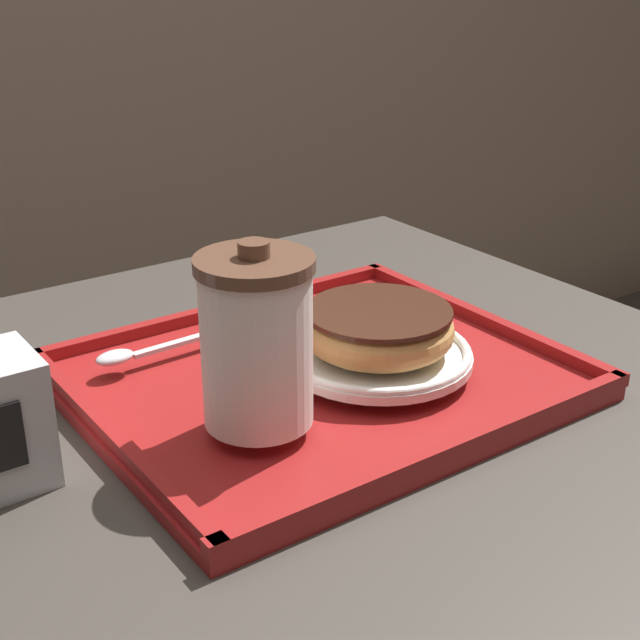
# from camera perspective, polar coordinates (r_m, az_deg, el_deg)

# --- Properties ---
(cafe_table) EXTENTS (0.77, 0.78, 0.71)m
(cafe_table) POSITION_cam_1_polar(r_m,az_deg,el_deg) (0.88, 0.37, -15.31)
(cafe_table) COLOR #38332D
(cafe_table) RESTS_ON ground_plane
(serving_tray) EXTENTS (0.41, 0.35, 0.02)m
(serving_tray) POSITION_cam_1_polar(r_m,az_deg,el_deg) (0.79, -0.00, -3.77)
(serving_tray) COLOR maroon
(serving_tray) RESTS_ON cafe_table
(coffee_cup_front) EXTENTS (0.09, 0.09, 0.14)m
(coffee_cup_front) POSITION_cam_1_polar(r_m,az_deg,el_deg) (0.66, -4.08, -1.29)
(coffee_cup_front) COLOR white
(coffee_cup_front) RESTS_ON serving_tray
(plate_with_chocolate_donut) EXTENTS (0.17, 0.17, 0.01)m
(plate_with_chocolate_donut) POSITION_cam_1_polar(r_m,az_deg,el_deg) (0.78, 3.71, -2.16)
(plate_with_chocolate_donut) COLOR white
(plate_with_chocolate_donut) RESTS_ON serving_tray
(donut_chocolate_glazed) EXTENTS (0.13, 0.13, 0.04)m
(donut_chocolate_glazed) POSITION_cam_1_polar(r_m,az_deg,el_deg) (0.77, 3.76, -0.49)
(donut_chocolate_glazed) COLOR tan
(donut_chocolate_glazed) RESTS_ON plate_with_chocolate_donut
(spoon) EXTENTS (0.16, 0.02, 0.01)m
(spoon) POSITION_cam_1_polar(r_m,az_deg,el_deg) (0.81, -11.35, -1.95)
(spoon) COLOR silver
(spoon) RESTS_ON serving_tray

